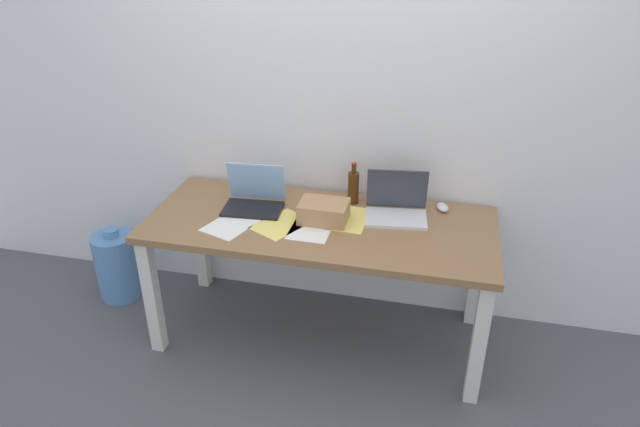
% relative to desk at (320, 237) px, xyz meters
% --- Properties ---
extents(ground_plane, '(8.00, 8.00, 0.00)m').
position_rel_desk_xyz_m(ground_plane, '(0.00, 0.00, -0.66)').
color(ground_plane, '#515459').
extents(back_wall, '(5.20, 0.08, 2.60)m').
position_rel_desk_xyz_m(back_wall, '(0.00, 0.45, 0.64)').
color(back_wall, white).
rests_on(back_wall, ground).
extents(desk, '(1.85, 0.77, 0.76)m').
position_rel_desk_xyz_m(desk, '(0.00, 0.00, 0.00)').
color(desk, olive).
rests_on(desk, ground).
extents(laptop_left, '(0.34, 0.26, 0.24)m').
position_rel_desk_xyz_m(laptop_left, '(-0.39, 0.08, 0.15)').
color(laptop_left, black).
rests_on(laptop_left, desk).
extents(laptop_right, '(0.35, 0.27, 0.25)m').
position_rel_desk_xyz_m(laptop_right, '(0.39, 0.15, 0.15)').
color(laptop_right, silver).
rests_on(laptop_right, desk).
extents(beer_bottle, '(0.06, 0.06, 0.24)m').
position_rel_desk_xyz_m(beer_bottle, '(0.13, 0.27, 0.19)').
color(beer_bottle, '#47280F').
rests_on(beer_bottle, desk).
extents(computer_mouse, '(0.09, 0.11, 0.03)m').
position_rel_desk_xyz_m(computer_mouse, '(0.63, 0.28, 0.11)').
color(computer_mouse, silver).
rests_on(computer_mouse, desk).
extents(cardboard_box, '(0.25, 0.19, 0.11)m').
position_rel_desk_xyz_m(cardboard_box, '(0.02, 0.02, 0.15)').
color(cardboard_box, tan).
rests_on(cardboard_box, desk).
extents(paper_sheet_near_back, '(0.22, 0.31, 0.00)m').
position_rel_desk_xyz_m(paper_sheet_near_back, '(0.14, 0.06, 0.10)').
color(paper_sheet_near_back, '#F4E06B').
rests_on(paper_sheet_near_back, desk).
extents(paper_sheet_front_left, '(0.30, 0.35, 0.00)m').
position_rel_desk_xyz_m(paper_sheet_front_left, '(-0.45, -0.13, 0.10)').
color(paper_sheet_front_left, white).
rests_on(paper_sheet_front_left, desk).
extents(paper_yellow_folder, '(0.33, 0.36, 0.00)m').
position_rel_desk_xyz_m(paper_yellow_folder, '(-0.19, -0.07, 0.10)').
color(paper_yellow_folder, '#F4E06B').
rests_on(paper_yellow_folder, desk).
extents(paper_sheet_center, '(0.21, 0.30, 0.00)m').
position_rel_desk_xyz_m(paper_sheet_center, '(-0.03, -0.07, 0.10)').
color(paper_sheet_center, white).
rests_on(paper_sheet_center, desk).
extents(water_cooler_jug, '(0.27, 0.27, 0.49)m').
position_rel_desk_xyz_m(water_cooler_jug, '(-1.35, 0.09, -0.44)').
color(water_cooler_jug, '#598CC6').
rests_on(water_cooler_jug, ground).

